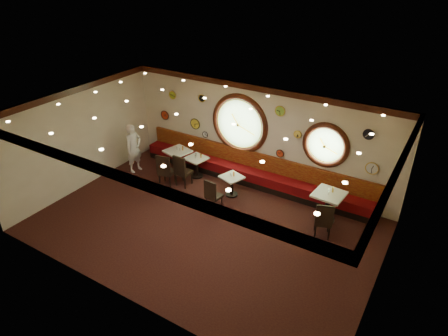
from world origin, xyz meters
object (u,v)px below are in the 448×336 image
(condiment_d_pepper, at_px, (329,193))
(condiment_a_bottle, at_px, (183,148))
(condiment_b_pepper, at_px, (195,157))
(chair_c, at_px, (212,193))
(chair_d, at_px, (324,218))
(chair_b, at_px, (181,169))
(condiment_c_pepper, at_px, (231,175))
(table_c, at_px, (232,183))
(condiment_b_bottle, at_px, (201,156))
(table_b, at_px, (197,165))
(condiment_c_salt, at_px, (231,174))
(condiment_c_bottle, at_px, (234,174))
(waiter, at_px, (134,148))
(condiment_a_pepper, at_px, (180,149))
(table_a, at_px, (178,159))
(table_d, at_px, (328,203))
(condiment_d_bottle, at_px, (333,190))
(chair_a, at_px, (165,169))
(condiment_d_salt, at_px, (329,191))
(condiment_b_salt, at_px, (196,155))
(condiment_a_salt, at_px, (177,148))

(condiment_d_pepper, relative_size, condiment_a_bottle, 0.59)
(condiment_b_pepper, bearing_deg, chair_c, -41.48)
(chair_d, distance_m, condiment_a_bottle, 5.30)
(chair_b, distance_m, condiment_c_pepper, 1.65)
(table_c, height_order, condiment_b_bottle, condiment_b_bottle)
(table_b, relative_size, condiment_c_salt, 8.00)
(condiment_a_bottle, bearing_deg, condiment_c_bottle, -9.84)
(condiment_b_pepper, bearing_deg, waiter, -160.58)
(condiment_a_pepper, relative_size, condiment_c_pepper, 1.08)
(chair_d, height_order, condiment_a_bottle, chair_d)
(chair_c, height_order, condiment_c_bottle, chair_c)
(chair_c, relative_size, condiment_b_bottle, 4.00)
(table_a, height_order, table_c, table_a)
(table_d, distance_m, condiment_d_pepper, 0.37)
(chair_d, distance_m, condiment_d_bottle, 0.98)
(chair_a, distance_m, condiment_d_bottle, 5.13)
(condiment_d_salt, bearing_deg, table_a, 179.65)
(table_d, xyz_separation_m, condiment_a_bottle, (-5.05, 0.17, 0.34))
(condiment_c_salt, height_order, condiment_a_bottle, condiment_a_bottle)
(table_b, distance_m, chair_a, 1.15)
(waiter, bearing_deg, table_c, -77.99)
(table_d, distance_m, waiter, 6.54)
(condiment_b_salt, xyz_separation_m, condiment_c_salt, (1.59, -0.44, -0.05))
(table_a, xyz_separation_m, condiment_c_salt, (2.23, -0.29, 0.19))
(condiment_d_pepper, height_order, condiment_c_bottle, condiment_d_pepper)
(condiment_c_salt, relative_size, condiment_d_bottle, 0.60)
(condiment_d_pepper, height_order, condiment_a_bottle, condiment_a_bottle)
(table_b, bearing_deg, condiment_c_bottle, -12.13)
(table_a, distance_m, condiment_a_pepper, 0.36)
(condiment_b_pepper, height_order, waiter, waiter)
(table_a, xyz_separation_m, condiment_c_pepper, (2.27, -0.33, 0.19))
(table_b, xyz_separation_m, condiment_a_pepper, (-0.62, -0.05, 0.43))
(chair_b, xyz_separation_m, condiment_c_bottle, (1.66, 0.40, 0.12))
(chair_c, distance_m, condiment_c_pepper, 0.97)
(condiment_d_bottle, bearing_deg, waiter, -173.87)
(chair_c, bearing_deg, waiter, 175.73)
(table_a, relative_size, chair_d, 1.39)
(condiment_c_pepper, height_order, waiter, waiter)
(table_b, bearing_deg, condiment_a_pepper, -175.26)
(condiment_a_salt, bearing_deg, condiment_c_salt, -8.56)
(condiment_a_pepper, bearing_deg, table_d, -0.97)
(condiment_a_salt, distance_m, waiter, 1.45)
(chair_c, bearing_deg, condiment_d_pepper, 26.91)
(condiment_b_pepper, distance_m, condiment_c_bottle, 1.66)
(chair_b, relative_size, chair_c, 1.11)
(table_a, distance_m, condiment_c_pepper, 2.30)
(condiment_a_bottle, bearing_deg, waiter, -152.17)
(chair_c, xyz_separation_m, chair_d, (3.15, 0.42, 0.04))
(condiment_c_pepper, xyz_separation_m, condiment_d_pepper, (2.91, 0.21, 0.21))
(condiment_c_bottle, height_order, waiter, waiter)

